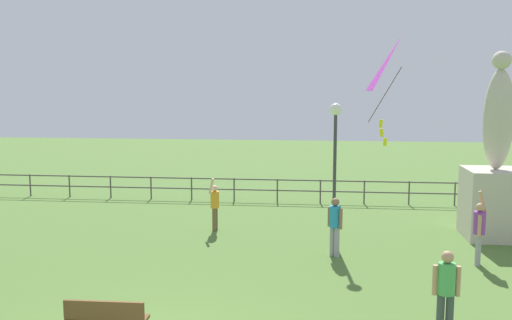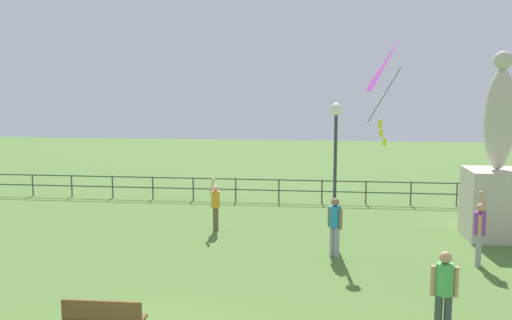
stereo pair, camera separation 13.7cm
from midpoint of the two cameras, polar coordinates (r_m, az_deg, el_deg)
statue_monument at (r=19.01m, az=23.23°, el=-2.05°), size 1.77×1.77×5.77m
lamppost at (r=17.02m, az=8.25°, el=1.88°), size 0.36×0.36×4.22m
park_bench at (r=11.21m, az=-14.69°, el=-15.15°), size 1.51×0.44×0.85m
person_0 at (r=16.10m, az=21.82°, el=-6.49°), size 0.39×0.51×1.97m
person_4 at (r=15.90m, az=8.19°, el=-6.31°), size 0.40×0.36×1.66m
person_6 at (r=18.60m, az=-3.89°, el=-4.43°), size 0.32×0.46×1.77m
person_7 at (r=11.40m, az=18.74°, el=-12.18°), size 0.51×0.31×1.69m
kite_7 at (r=13.89m, az=14.62°, el=8.89°), size 1.14×1.19×2.54m
waterfront_railing at (r=23.33m, az=-1.88°, el=-2.60°), size 36.04×0.06×0.95m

